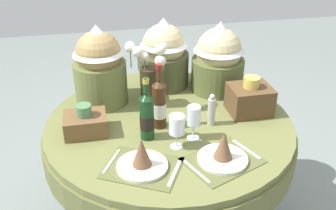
% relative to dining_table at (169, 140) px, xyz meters
% --- Properties ---
extents(dining_table, '(1.40, 1.40, 0.75)m').
position_rel_dining_table_xyz_m(dining_table, '(0.00, 0.00, 0.00)').
color(dining_table, olive).
rests_on(dining_table, ground).
extents(place_setting_left, '(0.42, 0.39, 0.16)m').
position_rel_dining_table_xyz_m(place_setting_left, '(-0.21, -0.39, 0.18)').
color(place_setting_left, brown).
rests_on(place_setting_left, dining_table).
extents(place_setting_right, '(0.41, 0.37, 0.16)m').
position_rel_dining_table_xyz_m(place_setting_right, '(0.17, -0.41, 0.18)').
color(place_setting_right, brown).
rests_on(place_setting_right, dining_table).
extents(flower_vase, '(0.23, 0.19, 0.41)m').
position_rel_dining_table_xyz_m(flower_vase, '(-0.08, 0.19, 0.32)').
color(flower_vase, '#332819').
rests_on(flower_vase, dining_table).
extents(wine_bottle_left, '(0.08, 0.08, 0.36)m').
position_rel_dining_table_xyz_m(wine_bottle_left, '(-0.06, -0.05, 0.27)').
color(wine_bottle_left, '#422814').
rests_on(wine_bottle_left, dining_table).
extents(wine_bottle_right, '(0.07, 0.07, 0.34)m').
position_rel_dining_table_xyz_m(wine_bottle_right, '(-0.15, -0.14, 0.26)').
color(wine_bottle_right, '#143819').
rests_on(wine_bottle_right, dining_table).
extents(wine_glass_left, '(0.08, 0.08, 0.18)m').
position_rel_dining_table_xyz_m(wine_glass_left, '(-0.02, -0.26, 0.26)').
color(wine_glass_left, silver).
rests_on(wine_glass_left, dining_table).
extents(wine_glass_right, '(0.07, 0.07, 0.19)m').
position_rel_dining_table_xyz_m(wine_glass_right, '(0.08, -0.20, 0.26)').
color(wine_glass_right, silver).
rests_on(wine_glass_right, dining_table).
extents(pepper_mill, '(0.04, 0.04, 0.18)m').
position_rel_dining_table_xyz_m(pepper_mill, '(0.22, -0.08, 0.21)').
color(pepper_mill, '#B7B2AD').
rests_on(pepper_mill, dining_table).
extents(gift_tub_back_left, '(0.31, 0.31, 0.48)m').
position_rel_dining_table_xyz_m(gift_tub_back_left, '(-0.35, 0.31, 0.38)').
color(gift_tub_back_left, olive).
rests_on(gift_tub_back_left, dining_table).
extents(gift_tub_back_centre, '(0.32, 0.32, 0.45)m').
position_rel_dining_table_xyz_m(gift_tub_back_centre, '(0.06, 0.46, 0.36)').
color(gift_tub_back_centre, '#474C2D').
rests_on(gift_tub_back_centre, dining_table).
extents(gift_tub_back_right, '(0.33, 0.33, 0.45)m').
position_rel_dining_table_xyz_m(gift_tub_back_right, '(0.38, 0.32, 0.36)').
color(gift_tub_back_right, '#566033').
rests_on(gift_tub_back_right, dining_table).
extents(woven_basket_side_left, '(0.22, 0.18, 0.16)m').
position_rel_dining_table_xyz_m(woven_basket_side_left, '(-0.46, -0.03, 0.19)').
color(woven_basket_side_left, brown).
rests_on(woven_basket_side_left, dining_table).
extents(woven_basket_side_right, '(0.23, 0.20, 0.22)m').
position_rel_dining_table_xyz_m(woven_basket_side_right, '(0.47, -0.00, 0.22)').
color(woven_basket_side_right, brown).
rests_on(woven_basket_side_right, dining_table).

